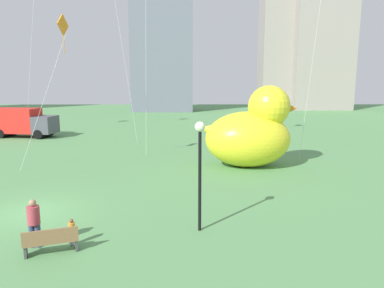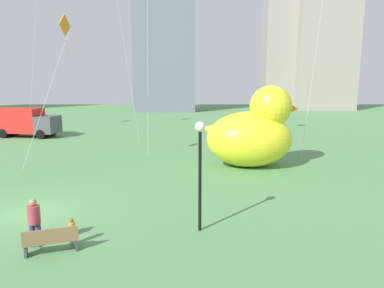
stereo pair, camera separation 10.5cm
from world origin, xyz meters
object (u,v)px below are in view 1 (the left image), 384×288
Objects in this scene: person_adult at (34,221)px; kite_orange at (61,31)px; giant_inflatable_duck at (251,132)px; lamppost at (200,155)px; park_bench at (51,240)px; person_child at (72,231)px; box_truck at (22,123)px.

kite_orange is at bearing 102.56° from person_adult.
giant_inflatable_duck is 13.36m from kite_orange.
park_bench is at bearing -159.00° from lamppost.
person_child is (1.21, 0.15, -0.41)m from person_adult.
giant_inflatable_duck is (8.53, 12.18, 1.77)m from park_bench.
giant_inflatable_duck reaches higher than box_truck.
giant_inflatable_duck is at bearing 51.48° from person_adult.
person_child is 0.15× the size of giant_inflatable_duck.
person_child is at bearing 55.73° from park_bench.
box_truck is at bearing 148.63° from giant_inflatable_duck.
park_bench is 0.43× the size of lamppost.
giant_inflatable_duck reaches higher than person_adult.
person_adult is 14.95m from giant_inflatable_duck.
park_bench is 14.68m from kite_orange.
park_bench is at bearing -124.27° from person_child.
lamppost is (-3.65, -10.31, 0.67)m from giant_inflatable_duck.
giant_inflatable_duck is at bearing 54.99° from park_bench.
giant_inflatable_duck reaches higher than lamppost.
kite_orange reaches higher than park_bench.
giant_inflatable_duck is 24.15m from box_truck.
kite_orange reaches higher than box_truck.
kite_orange is (-11.79, -0.34, 6.28)m from giant_inflatable_duck.
box_truck is at bearing 115.09° from person_adult.
kite_orange is (-2.52, 11.31, 7.59)m from person_adult.
lamppost is at bearing 13.41° from person_adult.
box_truck is at bearing 116.01° from park_bench.
giant_inflatable_duck is (8.07, 11.50, 1.73)m from person_child.
person_child is 14.15m from giant_inflatable_duck.
person_child is at bearing 7.02° from person_adult.
giant_inflatable_duck reaches higher than person_child.
park_bench is 0.28× the size of giant_inflatable_duck.
kite_orange is at bearing -55.66° from box_truck.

